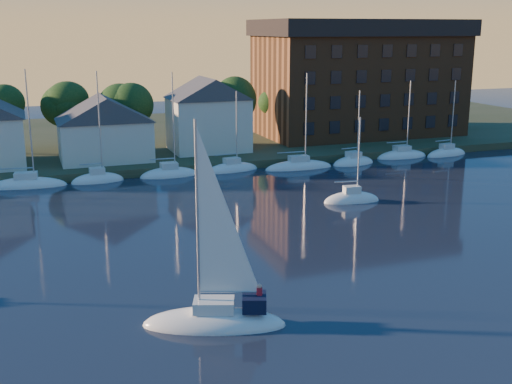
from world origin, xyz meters
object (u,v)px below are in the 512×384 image
condo_block (359,77)px  drifting_sailboat_right (352,201)px  clubhouse_centre (104,127)px  hero_sailboat (216,317)px  clubhouse_east (208,114)px

condo_block → drifting_sailboat_right: condo_block is taller
clubhouse_centre → condo_block: size_ratio=0.37×
clubhouse_centre → hero_sailboat: (0.39, -47.51, -4.57)m
clubhouse_east → drifting_sailboat_right: 28.90m
hero_sailboat → drifting_sailboat_right: hero_sailboat is taller
hero_sailboat → drifting_sailboat_right: size_ratio=1.38×
clubhouse_centre → condo_block: 41.05m
clubhouse_east → condo_block: bearing=12.9°
condo_block → hero_sailboat: bearing=-125.5°
drifting_sailboat_right → clubhouse_east: bearing=113.1°
condo_block → hero_sailboat: condo_block is taller
hero_sailboat → clubhouse_east: bearing=-85.5°
drifting_sailboat_right → clubhouse_centre: bearing=138.2°
clubhouse_centre → hero_sailboat: 47.73m
condo_block → clubhouse_centre: bearing=-168.8°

